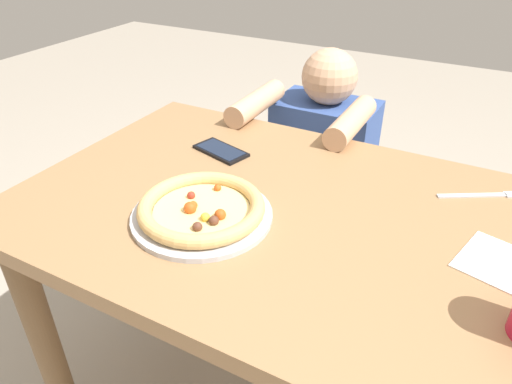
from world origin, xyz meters
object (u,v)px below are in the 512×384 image
object	(u,v)px
fork	(485,195)
cell_phone	(221,151)
pizza_near	(202,210)
diner_seated	(320,180)

from	to	relation	value
fork	cell_phone	xyz separation A→B (m)	(-0.65, -0.10, 0.00)
fork	pizza_near	bearing A→B (deg)	-143.97
fork	cell_phone	world-z (taller)	cell_phone
fork	cell_phone	distance (m)	0.66
pizza_near	diner_seated	distance (m)	0.86
fork	cell_phone	bearing A→B (deg)	-171.20
pizza_near	cell_phone	size ratio (longest dim) A/B	1.84
pizza_near	diner_seated	bearing A→B (deg)	91.28
pizza_near	cell_phone	distance (m)	0.31
cell_phone	fork	bearing A→B (deg)	8.80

